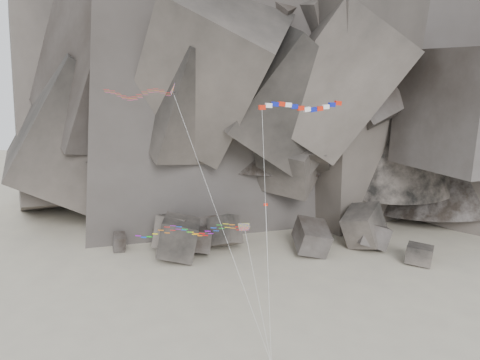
# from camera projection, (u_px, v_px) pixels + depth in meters

# --- Properties ---
(ground) EXTENTS (260.00, 260.00, 0.00)m
(ground) POSITION_uv_depth(u_px,v_px,m) (231.00, 352.00, 59.69)
(ground) COLOR #A9A088
(ground) RESTS_ON ground
(headland) EXTENTS (110.00, 70.00, 84.00)m
(headland) POSITION_uv_depth(u_px,v_px,m) (265.00, 37.00, 116.87)
(headland) COLOR #584F48
(headland) RESTS_ON ground
(boulder_field) EXTENTS (65.91, 19.91, 9.65)m
(boulder_field) POSITION_uv_depth(u_px,v_px,m) (224.00, 235.00, 92.26)
(boulder_field) COLOR #47423F
(boulder_field) RESTS_ON ground
(delta_kite) EXTENTS (20.87, 7.29, 32.32)m
(delta_kite) POSITION_uv_depth(u_px,v_px,m) (135.00, 93.00, 55.09)
(delta_kite) COLOR red
(delta_kite) RESTS_ON ground
(banner_kite) EXTENTS (9.33, 6.70, 30.39)m
(banner_kite) POSITION_uv_depth(u_px,v_px,m) (300.00, 108.00, 51.97)
(banner_kite) COLOR red
(banner_kite) RESTS_ON ground
(parafoil_kite) EXTENTS (18.14, 6.16, 15.54)m
(parafoil_kite) POSITION_uv_depth(u_px,v_px,m) (186.00, 230.00, 58.26)
(parafoil_kite) COLOR #CECC0B
(parafoil_kite) RESTS_ON ground
(pennant_kite) EXTENTS (1.46, 5.49, 18.12)m
(pennant_kite) POSITION_uv_depth(u_px,v_px,m) (267.00, 242.00, 55.87)
(pennant_kite) COLOR red
(pennant_kite) RESTS_ON ground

